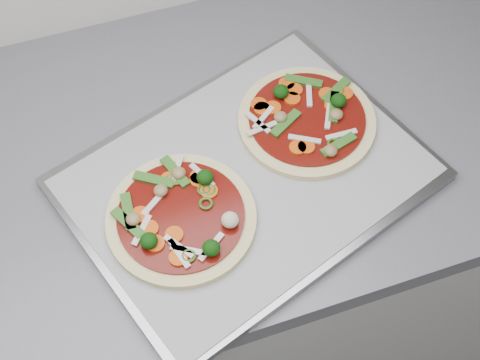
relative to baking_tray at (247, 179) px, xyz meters
name	(u,v)px	position (x,y,z in m)	size (l,w,h in m)	color
baking_tray	(247,179)	(0.00, 0.00, 0.00)	(0.49, 0.36, 0.02)	gray
parchment	(247,176)	(0.00, 0.00, 0.01)	(0.47, 0.34, 0.00)	gray
pizza_left	(181,217)	(-0.11, -0.04, 0.02)	(0.22, 0.22, 0.03)	#EFDA91
pizza_right	(307,119)	(0.12, 0.06, 0.02)	(0.29, 0.29, 0.04)	#EFDA91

